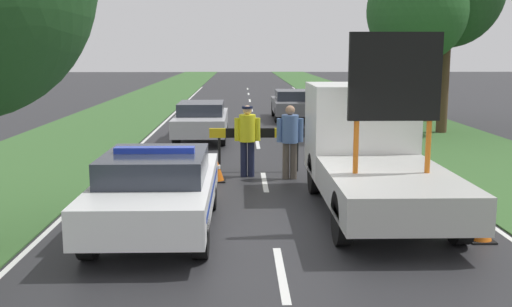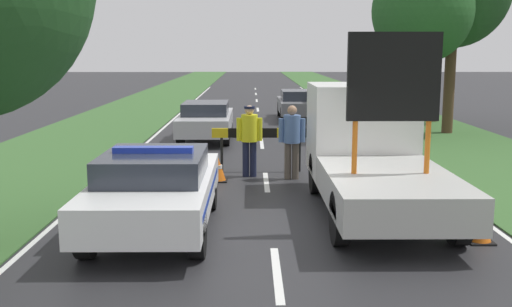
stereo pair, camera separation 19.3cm
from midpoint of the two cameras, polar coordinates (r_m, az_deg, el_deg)
ground_plane at (r=10.73m, az=1.08°, el=-6.94°), size 160.00×160.00×0.00m
lane_markings at (r=23.65m, az=-0.32°, el=2.26°), size 7.92×57.16×0.01m
grass_verge_left at (r=31.00m, az=-12.53°, el=3.83°), size 4.80×120.00×0.03m
grass_verge_right at (r=31.19m, az=11.31°, el=3.90°), size 4.80×120.00×0.03m
police_car at (r=10.43m, az=-9.95°, el=-3.28°), size 1.92×4.65×1.49m
work_truck at (r=12.17m, az=10.26°, el=0.55°), size 2.14×5.71×3.39m
road_barrier at (r=15.36m, az=-0.14°, el=1.66°), size 2.51×0.08×1.13m
police_officer at (r=14.72m, az=-1.20°, el=1.82°), size 0.64×0.40×1.77m
pedestrian_civilian at (r=14.46m, az=2.87°, el=1.67°), size 0.64×0.41×1.80m
traffic_cone_near_police at (r=14.32m, az=-4.21°, el=-1.46°), size 0.45×0.45×0.62m
traffic_cone_centre_front at (r=10.48m, az=20.19°, el=-6.37°), size 0.41×0.41×0.57m
queued_car_sedan_silver at (r=21.08m, az=-5.47°, el=3.22°), size 1.74×4.59×1.33m
queued_car_suv_grey at (r=27.38m, az=3.49°, el=4.76°), size 1.94×4.49×1.33m
roadside_tree_mid_right at (r=22.00m, az=14.84°, el=12.95°), size 3.47×3.47×6.29m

